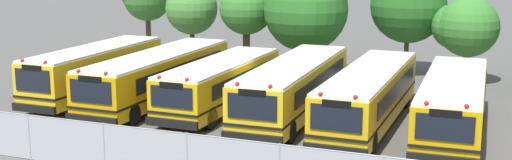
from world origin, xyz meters
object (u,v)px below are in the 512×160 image
(tree_3, at_px, (308,8))
(school_bus_4, at_px, (369,95))
(school_bus_5, at_px, (453,103))
(tree_1, at_px, (191,7))
(tree_5, at_px, (464,27))
(school_bus_3, at_px, (294,87))
(school_bus_1, at_px, (159,75))
(tree_2, at_px, (247,6))
(school_bus_0, at_px, (95,70))
(tree_4, at_px, (408,6))
(school_bus_2, at_px, (221,83))

(tree_3, bearing_deg, school_bus_4, -58.77)
(school_bus_5, bearing_deg, tree_1, -31.79)
(tree_5, bearing_deg, school_bus_3, -122.02)
(school_bus_1, bearing_deg, school_bus_3, 179.87)
(tree_2, bearing_deg, school_bus_1, -95.67)
(school_bus_0, distance_m, school_bus_3, 10.95)
(school_bus_3, relative_size, tree_4, 1.75)
(school_bus_2, xyz_separation_m, school_bus_4, (7.33, -0.16, 0.06))
(school_bus_2, height_order, tree_2, tree_2)
(school_bus_3, height_order, school_bus_4, school_bus_3)
(school_bus_0, distance_m, school_bus_5, 18.16)
(school_bus_2, relative_size, tree_5, 1.96)
(school_bus_0, bearing_deg, school_bus_5, 179.61)
(tree_4, bearing_deg, school_bus_1, -131.16)
(tree_2, relative_size, tree_5, 1.14)
(school_bus_2, relative_size, tree_1, 1.78)
(tree_3, xyz_separation_m, tree_5, (8.94, 1.50, -0.93))
(tree_5, bearing_deg, school_bus_5, -87.60)
(school_bus_5, relative_size, tree_3, 1.66)
(tree_2, distance_m, tree_3, 4.15)
(school_bus_3, height_order, tree_5, tree_5)
(school_bus_0, distance_m, school_bus_4, 14.54)
(school_bus_2, relative_size, school_bus_3, 0.85)
(school_bus_2, height_order, school_bus_4, school_bus_4)
(tree_3, bearing_deg, tree_5, 9.51)
(school_bus_3, bearing_deg, school_bus_1, -1.79)
(school_bus_1, bearing_deg, school_bus_4, 178.60)
(school_bus_3, distance_m, tree_2, 11.82)
(school_bus_4, distance_m, tree_4, 12.75)
(school_bus_0, distance_m, school_bus_2, 7.21)
(school_bus_1, relative_size, tree_5, 2.32)
(school_bus_4, distance_m, tree_2, 14.26)
(school_bus_4, distance_m, tree_1, 17.56)
(school_bus_0, bearing_deg, tree_1, -92.79)
(school_bus_2, relative_size, tree_2, 1.71)
(school_bus_1, bearing_deg, school_bus_2, 177.80)
(school_bus_0, xyz_separation_m, school_bus_3, (10.95, 0.18, -0.04))
(school_bus_2, bearing_deg, school_bus_0, 1.36)
(school_bus_1, bearing_deg, tree_2, -95.46)
(school_bus_0, distance_m, tree_2, 11.14)
(tree_4, distance_m, tree_5, 3.83)
(school_bus_2, xyz_separation_m, school_bus_5, (10.95, -0.19, 0.03))
(school_bus_2, height_order, tree_4, tree_4)
(school_bus_4, bearing_deg, school_bus_0, -0.05)
(school_bus_2, xyz_separation_m, tree_1, (-6.72, 10.06, 2.60))
(tree_1, bearing_deg, tree_4, 9.07)
(tree_3, relative_size, tree_4, 1.01)
(school_bus_3, height_order, school_bus_5, school_bus_3)
(school_bus_1, xyz_separation_m, tree_3, (5.09, 9.25, 2.80))
(school_bus_0, bearing_deg, tree_2, -115.28)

